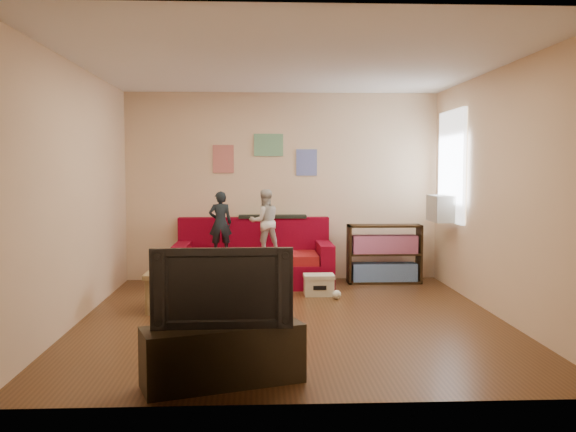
{
  "coord_description": "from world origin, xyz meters",
  "views": [
    {
      "loc": [
        -0.36,
        -6.78,
        1.62
      ],
      "look_at": [
        0.0,
        0.8,
        1.05
      ],
      "focal_mm": 40.0,
      "sensor_mm": 36.0,
      "label": 1
    }
  ],
  "objects_px": {
    "child_b": "(265,222)",
    "bookshelf": "(384,257)",
    "coffee_table": "(189,277)",
    "tv_stand": "(223,355)",
    "sofa": "(254,262)",
    "file_box": "(319,285)",
    "child_a": "(220,223)",
    "television": "(222,286)"
  },
  "relations": [
    {
      "from": "coffee_table",
      "to": "file_box",
      "type": "height_order",
      "value": "coffee_table"
    },
    {
      "from": "bookshelf",
      "to": "file_box",
      "type": "distance_m",
      "value": 1.33
    },
    {
      "from": "tv_stand",
      "to": "coffee_table",
      "type": "bearing_deg",
      "value": 82.87
    },
    {
      "from": "child_b",
      "to": "television",
      "type": "bearing_deg",
      "value": 69.02
    },
    {
      "from": "child_a",
      "to": "child_b",
      "type": "xyz_separation_m",
      "value": [
        0.6,
        0.0,
        0.01
      ]
    },
    {
      "from": "sofa",
      "to": "bookshelf",
      "type": "height_order",
      "value": "sofa"
    },
    {
      "from": "coffee_table",
      "to": "bookshelf",
      "type": "height_order",
      "value": "bookshelf"
    },
    {
      "from": "child_b",
      "to": "file_box",
      "type": "relative_size",
      "value": 2.28
    },
    {
      "from": "child_a",
      "to": "child_b",
      "type": "bearing_deg",
      "value": 176.07
    },
    {
      "from": "coffee_table",
      "to": "television",
      "type": "xyz_separation_m",
      "value": [
        0.51,
        -2.54,
        0.37
      ]
    },
    {
      "from": "sofa",
      "to": "bookshelf",
      "type": "xyz_separation_m",
      "value": [
        1.84,
        0.04,
        0.05
      ]
    },
    {
      "from": "child_a",
      "to": "tv_stand",
      "type": "distance_m",
      "value": 4.03
    },
    {
      "from": "file_box",
      "to": "tv_stand",
      "type": "xyz_separation_m",
      "value": [
        -1.04,
        -3.33,
        0.09
      ]
    },
    {
      "from": "coffee_table",
      "to": "bookshelf",
      "type": "bearing_deg",
      "value": 32.65
    },
    {
      "from": "bookshelf",
      "to": "coffee_table",
      "type": "bearing_deg",
      "value": -147.35
    },
    {
      "from": "child_b",
      "to": "file_box",
      "type": "xyz_separation_m",
      "value": [
        0.68,
        -0.63,
        -0.76
      ]
    },
    {
      "from": "sofa",
      "to": "bookshelf",
      "type": "bearing_deg",
      "value": 1.26
    },
    {
      "from": "bookshelf",
      "to": "child_b",
      "type": "bearing_deg",
      "value": -172.78
    },
    {
      "from": "child_a",
      "to": "television",
      "type": "distance_m",
      "value": 3.98
    },
    {
      "from": "file_box",
      "to": "tv_stand",
      "type": "distance_m",
      "value": 3.49
    },
    {
      "from": "coffee_table",
      "to": "television",
      "type": "height_order",
      "value": "television"
    },
    {
      "from": "child_b",
      "to": "coffee_table",
      "type": "distance_m",
      "value": 1.75
    },
    {
      "from": "bookshelf",
      "to": "file_box",
      "type": "relative_size",
      "value": 2.66
    },
    {
      "from": "sofa",
      "to": "file_box",
      "type": "bearing_deg",
      "value": -44.18
    },
    {
      "from": "coffee_table",
      "to": "tv_stand",
      "type": "bearing_deg",
      "value": -78.57
    },
    {
      "from": "television",
      "to": "child_a",
      "type": "bearing_deg",
      "value": 92.29
    },
    {
      "from": "bookshelf",
      "to": "sofa",
      "type": "bearing_deg",
      "value": -178.74
    },
    {
      "from": "child_b",
      "to": "bookshelf",
      "type": "height_order",
      "value": "child_b"
    },
    {
      "from": "child_a",
      "to": "coffee_table",
      "type": "height_order",
      "value": "child_a"
    },
    {
      "from": "sofa",
      "to": "child_b",
      "type": "relative_size",
      "value": 2.44
    },
    {
      "from": "sofa",
      "to": "tv_stand",
      "type": "height_order",
      "value": "sofa"
    },
    {
      "from": "sofa",
      "to": "television",
      "type": "distance_m",
      "value": 4.17
    },
    {
      "from": "coffee_table",
      "to": "file_box",
      "type": "bearing_deg",
      "value": 27.06
    },
    {
      "from": "child_b",
      "to": "television",
      "type": "distance_m",
      "value": 3.99
    },
    {
      "from": "bookshelf",
      "to": "file_box",
      "type": "xyz_separation_m",
      "value": [
        -1.01,
        -0.85,
        -0.23
      ]
    },
    {
      "from": "bookshelf",
      "to": "child_a",
      "type": "bearing_deg",
      "value": -174.66
    },
    {
      "from": "sofa",
      "to": "coffee_table",
      "type": "height_order",
      "value": "sofa"
    },
    {
      "from": "sofa",
      "to": "coffee_table",
      "type": "relative_size",
      "value": 2.2
    },
    {
      "from": "coffee_table",
      "to": "tv_stand",
      "type": "relative_size",
      "value": 0.82
    },
    {
      "from": "sofa",
      "to": "television",
      "type": "relative_size",
      "value": 2.08
    },
    {
      "from": "child_b",
      "to": "file_box",
      "type": "bearing_deg",
      "value": 121.33
    },
    {
      "from": "bookshelf",
      "to": "tv_stand",
      "type": "bearing_deg",
      "value": -116.08
    }
  ]
}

